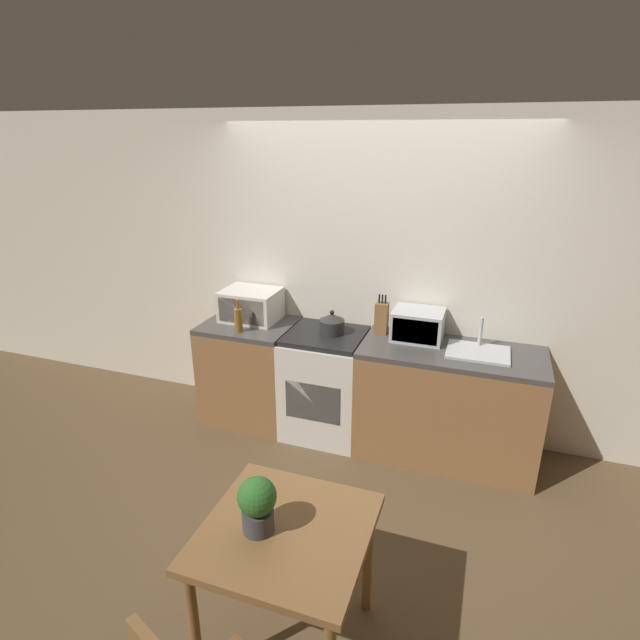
{
  "coord_description": "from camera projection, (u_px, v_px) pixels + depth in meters",
  "views": [
    {
      "loc": [
        0.88,
        -2.81,
        2.42
      ],
      "look_at": [
        -0.31,
        0.61,
        1.05
      ],
      "focal_mm": 28.0,
      "sensor_mm": 36.0,
      "label": 1
    }
  ],
  "objects": [
    {
      "name": "dining_table",
      "position": [
        286.0,
        546.0,
        2.32
      ],
      "size": [
        0.76,
        0.75,
        0.72
      ],
      "color": "brown",
      "rests_on": "ground_plane"
    },
    {
      "name": "potted_plant",
      "position": [
        257.0,
        503.0,
        2.22
      ],
      "size": [
        0.18,
        0.18,
        0.27
      ],
      "color": "#424247",
      "rests_on": "dining_table"
    },
    {
      "name": "toaster_oven",
      "position": [
        418.0,
        325.0,
        3.86
      ],
      "size": [
        0.39,
        0.31,
        0.24
      ],
      "color": "silver",
      "rests_on": "counter_right_run"
    },
    {
      "name": "ground_plane",
      "position": [
        333.0,
        488.0,
        3.61
      ],
      "size": [
        16.0,
        16.0,
        0.0
      ],
      "primitive_type": "plane",
      "color": "brown"
    },
    {
      "name": "wall_back",
      "position": [
        374.0,
        278.0,
        4.07
      ],
      "size": [
        10.0,
        0.06,
        2.6
      ],
      "color": "silver",
      "rests_on": "ground_plane"
    },
    {
      "name": "stove_range",
      "position": [
        325.0,
        384.0,
        4.17
      ],
      "size": [
        0.64,
        0.62,
        0.9
      ],
      "color": "silver",
      "rests_on": "ground_plane"
    },
    {
      "name": "kettle",
      "position": [
        332.0,
        324.0,
        3.99
      ],
      "size": [
        0.2,
        0.2,
        0.19
      ],
      "color": "#2D2D2D",
      "rests_on": "stove_range"
    },
    {
      "name": "counter_right_run",
      "position": [
        447.0,
        403.0,
        3.86
      ],
      "size": [
        1.35,
        0.62,
        0.9
      ],
      "color": "olive",
      "rests_on": "ground_plane"
    },
    {
      "name": "microwave",
      "position": [
        251.0,
        305.0,
        4.27
      ],
      "size": [
        0.47,
        0.38,
        0.26
      ],
      "color": "silver",
      "rests_on": "counter_left_run"
    },
    {
      "name": "counter_left_run",
      "position": [
        251.0,
        371.0,
        4.38
      ],
      "size": [
        0.75,
        0.62,
        0.9
      ],
      "color": "olive",
      "rests_on": "ground_plane"
    },
    {
      "name": "knife_block",
      "position": [
        382.0,
        318.0,
        3.97
      ],
      "size": [
        0.1,
        0.09,
        0.32
      ],
      "color": "brown",
      "rests_on": "counter_right_run"
    },
    {
      "name": "bottle",
      "position": [
        238.0,
        319.0,
        4.01
      ],
      "size": [
        0.07,
        0.07,
        0.27
      ],
      "color": "olive",
      "rests_on": "counter_left_run"
    },
    {
      "name": "sink_basin",
      "position": [
        478.0,
        351.0,
        3.64
      ],
      "size": [
        0.45,
        0.34,
        0.24
      ],
      "color": "silver",
      "rests_on": "counter_right_run"
    }
  ]
}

